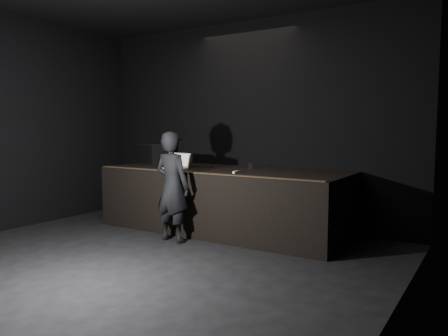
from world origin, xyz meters
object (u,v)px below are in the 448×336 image
stage_riser (224,200)px  beer_can (166,162)px  person (172,187)px  stage_monitor (154,154)px  laptop (178,165)px

stage_riser → beer_can: (-1.00, -0.25, 0.58)m
stage_riser → person: person is taller
stage_riser → stage_monitor: stage_monitor is taller
stage_monitor → beer_can: 0.82m
laptop → person: person is taller
stage_monitor → person: (1.40, -1.20, -0.38)m
stage_riser → stage_monitor: (-1.67, 0.22, 0.69)m
stage_monitor → person: 1.88m
beer_can → person: bearing=-44.9°
person → beer_can: bearing=-42.0°
beer_can → stage_monitor: bearing=145.1°
stage_monitor → person: size_ratio=0.41×
laptop → beer_can: 0.32m
laptop → person: bearing=-52.7°
stage_riser → person: 1.06m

